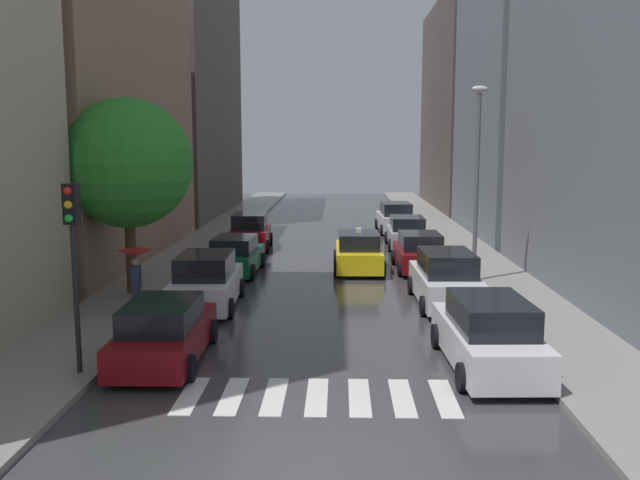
{
  "coord_description": "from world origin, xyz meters",
  "views": [
    {
      "loc": [
        0.46,
        -10.52,
        5.38
      ],
      "look_at": [
        -0.47,
        22.17,
        0.66
      ],
      "focal_mm": 38.67,
      "sensor_mm": 36.0,
      "label": 1
    }
  ],
  "objects_px": {
    "parked_car_left_fourth": "(250,233)",
    "parked_car_right_fifth": "(395,219)",
    "traffic_light_left_corner": "(73,236)",
    "lamp_post_right": "(477,170)",
    "pedestrian_near_tree": "(135,265)",
    "street_tree_left": "(127,163)",
    "parked_car_left_nearest": "(164,333)",
    "parked_car_right_second": "(446,280)",
    "parked_car_left_third": "(235,256)",
    "parked_car_right_third": "(419,253)",
    "parked_car_right_fourth": "(407,233)",
    "parked_car_left_second": "(206,282)",
    "parked_car_right_nearest": "(488,335)",
    "taxi_midroad": "(358,252)"
  },
  "relations": [
    {
      "from": "parked_car_right_nearest",
      "to": "parked_car_left_third",
      "type": "bearing_deg",
      "value": 31.53
    },
    {
      "from": "parked_car_left_third",
      "to": "parked_car_right_fourth",
      "type": "bearing_deg",
      "value": -45.25
    },
    {
      "from": "parked_car_right_nearest",
      "to": "parked_car_left_nearest",
      "type": "bearing_deg",
      "value": 85.54
    },
    {
      "from": "parked_car_right_third",
      "to": "lamp_post_right",
      "type": "distance_m",
      "value": 4.78
    },
    {
      "from": "lamp_post_right",
      "to": "parked_car_right_fourth",
      "type": "bearing_deg",
      "value": 100.73
    },
    {
      "from": "parked_car_right_second",
      "to": "lamp_post_right",
      "type": "relative_size",
      "value": 0.65
    },
    {
      "from": "parked_car_left_fourth",
      "to": "parked_car_right_fifth",
      "type": "distance_m",
      "value": 10.15
    },
    {
      "from": "parked_car_left_nearest",
      "to": "parked_car_right_fourth",
      "type": "bearing_deg",
      "value": -23.51
    },
    {
      "from": "parked_car_left_second",
      "to": "parked_car_right_third",
      "type": "distance_m",
      "value": 10.12
    },
    {
      "from": "parked_car_left_second",
      "to": "parked_car_right_nearest",
      "type": "bearing_deg",
      "value": -128.47
    },
    {
      "from": "parked_car_left_nearest",
      "to": "parked_car_right_second",
      "type": "bearing_deg",
      "value": -52.66
    },
    {
      "from": "parked_car_right_nearest",
      "to": "parked_car_right_fourth",
      "type": "height_order",
      "value": "parked_car_right_nearest"
    },
    {
      "from": "parked_car_left_nearest",
      "to": "parked_car_right_fifth",
      "type": "relative_size",
      "value": 1.0
    },
    {
      "from": "parked_car_left_nearest",
      "to": "parked_car_left_fourth",
      "type": "relative_size",
      "value": 1.1
    },
    {
      "from": "parked_car_right_second",
      "to": "parked_car_right_third",
      "type": "xyz_separation_m",
      "value": [
        -0.17,
        6.08,
        -0.09
      ]
    },
    {
      "from": "parked_car_left_nearest",
      "to": "parked_car_right_fifth",
      "type": "distance_m",
      "value": 25.45
    },
    {
      "from": "parked_car_right_third",
      "to": "parked_car_left_second",
      "type": "bearing_deg",
      "value": 129.79
    },
    {
      "from": "parked_car_right_fourth",
      "to": "traffic_light_left_corner",
      "type": "xyz_separation_m",
      "value": [
        -9.32,
        -19.66,
        2.53
      ]
    },
    {
      "from": "parked_car_left_fourth",
      "to": "taxi_midroad",
      "type": "distance_m",
      "value": 7.68
    },
    {
      "from": "pedestrian_near_tree",
      "to": "lamp_post_right",
      "type": "bearing_deg",
      "value": -6.94
    },
    {
      "from": "parked_car_right_third",
      "to": "pedestrian_near_tree",
      "type": "bearing_deg",
      "value": 126.5
    },
    {
      "from": "parked_car_left_third",
      "to": "street_tree_left",
      "type": "xyz_separation_m",
      "value": [
        -3.0,
        -4.15,
        3.89
      ]
    },
    {
      "from": "parked_car_right_second",
      "to": "street_tree_left",
      "type": "bearing_deg",
      "value": 83.04
    },
    {
      "from": "parked_car_right_fifth",
      "to": "parked_car_left_third",
      "type": "bearing_deg",
      "value": 147.11
    },
    {
      "from": "parked_car_left_third",
      "to": "traffic_light_left_corner",
      "type": "relative_size",
      "value": 1.0
    },
    {
      "from": "parked_car_right_third",
      "to": "parked_car_right_fourth",
      "type": "relative_size",
      "value": 0.99
    },
    {
      "from": "parked_car_right_fourth",
      "to": "lamp_post_right",
      "type": "relative_size",
      "value": 0.58
    },
    {
      "from": "parked_car_left_nearest",
      "to": "parked_car_left_third",
      "type": "bearing_deg",
      "value": -1.05
    },
    {
      "from": "parked_car_left_fourth",
      "to": "parked_car_right_fifth",
      "type": "relative_size",
      "value": 0.92
    },
    {
      "from": "parked_car_right_third",
      "to": "parked_car_right_fifth",
      "type": "height_order",
      "value": "parked_car_right_fifth"
    },
    {
      "from": "parked_car_right_fourth",
      "to": "street_tree_left",
      "type": "distance_m",
      "value": 15.93
    },
    {
      "from": "parked_car_left_fourth",
      "to": "parked_car_right_fifth",
      "type": "height_order",
      "value": "parked_car_left_fourth"
    },
    {
      "from": "parked_car_right_nearest",
      "to": "parked_car_right_third",
      "type": "distance_m",
      "value": 12.5
    },
    {
      "from": "parked_car_left_third",
      "to": "parked_car_right_third",
      "type": "relative_size",
      "value": 1.04
    },
    {
      "from": "pedestrian_near_tree",
      "to": "street_tree_left",
      "type": "bearing_deg",
      "value": 80.02
    },
    {
      "from": "parked_car_left_fourth",
      "to": "parked_car_right_fourth",
      "type": "xyz_separation_m",
      "value": [
        7.87,
        0.63,
        -0.08
      ]
    },
    {
      "from": "parked_car_left_fourth",
      "to": "parked_car_right_third",
      "type": "relative_size",
      "value": 1.01
    },
    {
      "from": "parked_car_right_fifth",
      "to": "parked_car_left_fourth",
      "type": "bearing_deg",
      "value": 127.4
    },
    {
      "from": "parked_car_right_nearest",
      "to": "street_tree_left",
      "type": "height_order",
      "value": "street_tree_left"
    },
    {
      "from": "parked_car_right_fourth",
      "to": "pedestrian_near_tree",
      "type": "relative_size",
      "value": 2.25
    },
    {
      "from": "parked_car_right_fifth",
      "to": "traffic_light_left_corner",
      "type": "bearing_deg",
      "value": 157.46
    },
    {
      "from": "lamp_post_right",
      "to": "parked_car_right_third",
      "type": "bearing_deg",
      "value": 123.07
    },
    {
      "from": "lamp_post_right",
      "to": "parked_car_right_fifth",
      "type": "bearing_deg",
      "value": 96.88
    },
    {
      "from": "parked_car_left_fourth",
      "to": "parked_car_right_fifth",
      "type": "xyz_separation_m",
      "value": [
        7.76,
        6.54,
        -0.0
      ]
    },
    {
      "from": "parked_car_left_second",
      "to": "parked_car_right_fifth",
      "type": "bearing_deg",
      "value": -23.8
    },
    {
      "from": "parked_car_right_third",
      "to": "lamp_post_right",
      "type": "height_order",
      "value": "lamp_post_right"
    },
    {
      "from": "parked_car_right_third",
      "to": "pedestrian_near_tree",
      "type": "relative_size",
      "value": 2.22
    },
    {
      "from": "pedestrian_near_tree",
      "to": "parked_car_left_third",
      "type": "bearing_deg",
      "value": 42.51
    },
    {
      "from": "traffic_light_left_corner",
      "to": "lamp_post_right",
      "type": "xyz_separation_m",
      "value": [
        11.0,
        10.79,
        1.01
      ]
    },
    {
      "from": "pedestrian_near_tree",
      "to": "traffic_light_left_corner",
      "type": "relative_size",
      "value": 0.43
    }
  ]
}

